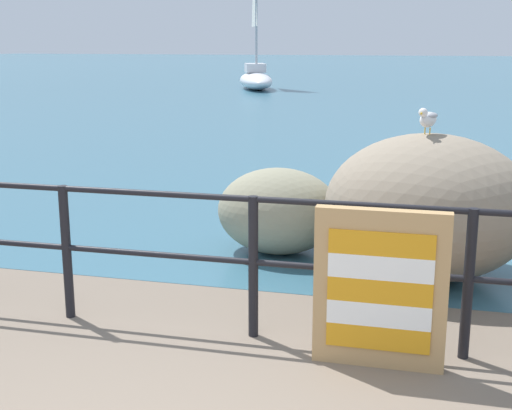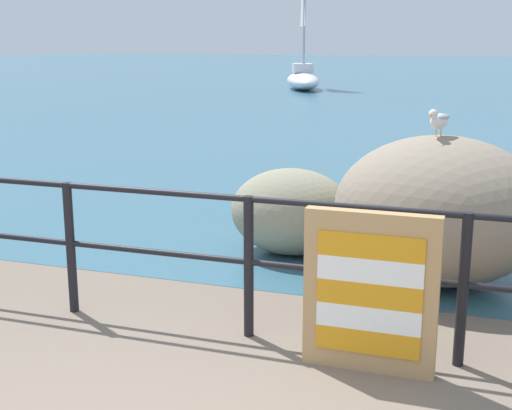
{
  "view_description": "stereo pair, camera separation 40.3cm",
  "coord_description": "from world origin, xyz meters",
  "px_view_note": "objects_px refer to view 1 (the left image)",
  "views": [
    {
      "loc": [
        1.15,
        -2.38,
        2.06
      ],
      "look_at": [
        -0.08,
        2.5,
        0.86
      ],
      "focal_mm": 48.91,
      "sensor_mm": 36.0,
      "label": 1
    },
    {
      "loc": [
        1.53,
        -2.27,
        2.06
      ],
      "look_at": [
        -0.08,
        2.5,
        0.86
      ],
      "focal_mm": 48.91,
      "sensor_mm": 36.0,
      "label": 2
    }
  ],
  "objects_px": {
    "breakwater_boulder_main": "(428,207)",
    "breakwater_boulder_left": "(278,211)",
    "seagull": "(428,118)",
    "sailboat": "(256,72)",
    "folded_deckchair_stack": "(380,289)"
  },
  "relations": [
    {
      "from": "breakwater_boulder_main",
      "to": "breakwater_boulder_left",
      "type": "bearing_deg",
      "value": 164.85
    },
    {
      "from": "seagull",
      "to": "sailboat",
      "type": "relative_size",
      "value": 0.06
    },
    {
      "from": "folded_deckchair_stack",
      "to": "breakwater_boulder_left",
      "type": "relative_size",
      "value": 0.86
    },
    {
      "from": "folded_deckchair_stack",
      "to": "sailboat",
      "type": "relative_size",
      "value": 0.17
    },
    {
      "from": "sailboat",
      "to": "breakwater_boulder_left",
      "type": "bearing_deg",
      "value": -5.58
    },
    {
      "from": "folded_deckchair_stack",
      "to": "sailboat",
      "type": "distance_m",
      "value": 25.81
    },
    {
      "from": "breakwater_boulder_left",
      "to": "sailboat",
      "type": "height_order",
      "value": "sailboat"
    },
    {
      "from": "breakwater_boulder_main",
      "to": "sailboat",
      "type": "height_order",
      "value": "sailboat"
    },
    {
      "from": "folded_deckchair_stack",
      "to": "seagull",
      "type": "distance_m",
      "value": 2.05
    },
    {
      "from": "breakwater_boulder_main",
      "to": "sailboat",
      "type": "distance_m",
      "value": 24.1
    },
    {
      "from": "folded_deckchair_stack",
      "to": "breakwater_boulder_main",
      "type": "height_order",
      "value": "breakwater_boulder_main"
    },
    {
      "from": "breakwater_boulder_left",
      "to": "breakwater_boulder_main",
      "type": "bearing_deg",
      "value": -15.15
    },
    {
      "from": "breakwater_boulder_main",
      "to": "breakwater_boulder_left",
      "type": "distance_m",
      "value": 1.48
    },
    {
      "from": "breakwater_boulder_left",
      "to": "seagull",
      "type": "bearing_deg",
      "value": -17.31
    },
    {
      "from": "breakwater_boulder_main",
      "to": "folded_deckchair_stack",
      "type": "bearing_deg",
      "value": -98.14
    }
  ]
}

